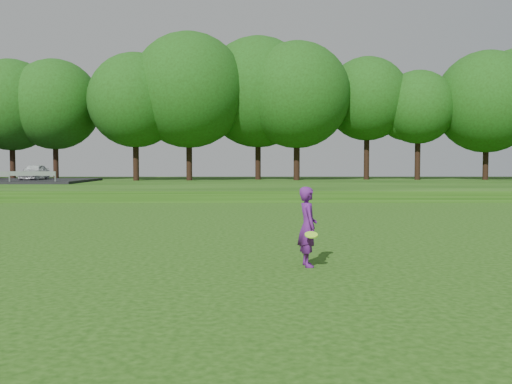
{
  "coord_description": "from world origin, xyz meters",
  "views": [
    {
      "loc": [
        0.4,
        -10.55,
        2.11
      ],
      "look_at": [
        0.57,
        4.89,
        1.3
      ],
      "focal_mm": 40.0,
      "sensor_mm": 36.0,
      "label": 1
    }
  ],
  "objects": [
    {
      "name": "ground",
      "position": [
        0.0,
        0.0,
        0.0
      ],
      "size": [
        140.0,
        140.0,
        0.0
      ],
      "primitive_type": "plane",
      "color": "#173C0B",
      "rests_on": "ground"
    },
    {
      "name": "berm",
      "position": [
        0.0,
        34.0,
        0.3
      ],
      "size": [
        130.0,
        30.0,
        0.6
      ],
      "primitive_type": "cube",
      "color": "#173C0B",
      "rests_on": "ground"
    },
    {
      "name": "walking_path",
      "position": [
        0.0,
        20.0,
        0.02
      ],
      "size": [
        130.0,
        1.6,
        0.04
      ],
      "primitive_type": "cube",
      "color": "gray",
      "rests_on": "ground"
    },
    {
      "name": "treeline",
      "position": [
        0.0,
        38.0,
        8.1
      ],
      "size": [
        104.0,
        7.0,
        15.0
      ],
      "primitive_type": null,
      "color": "#1C3F0E",
      "rests_on": "berm"
    },
    {
      "name": "woman",
      "position": [
        1.57,
        0.89,
        0.81
      ],
      "size": [
        0.47,
        0.86,
        1.62
      ],
      "color": "#5D1A76",
      "rests_on": "ground"
    }
  ]
}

